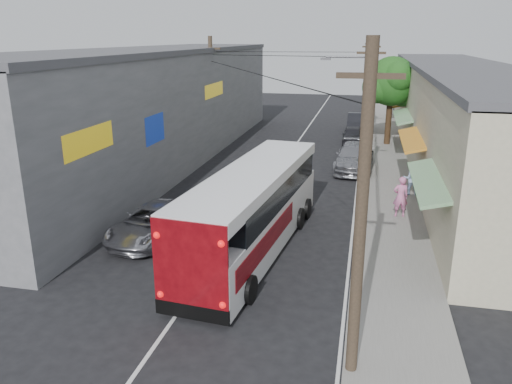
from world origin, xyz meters
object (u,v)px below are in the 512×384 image
pedestrian_far (411,178)px  jeepney (153,223)px  parked_car_far (357,123)px  parked_suv (354,157)px  coach_bus (254,209)px  pedestrian_near (401,197)px  parked_car_mid (353,135)px

pedestrian_far → jeepney: bearing=25.6°
parked_car_far → parked_suv: bearing=-89.8°
pedestrian_far → parked_car_far: bearing=-91.7°
coach_bus → pedestrian_far: (6.39, 8.34, -0.70)m
pedestrian_near → pedestrian_far: pedestrian_near is taller
jeepney → parked_suv: parked_suv is taller
coach_bus → parked_car_mid: 21.43m
jeepney → parked_car_mid: (7.31, 21.03, -0.03)m
parked_suv → pedestrian_far: (3.00, -4.85, 0.17)m
jeepney → parked_car_far: bearing=80.3°
parked_car_far → pedestrian_far: size_ratio=2.85×
coach_bus → parked_car_far: size_ratio=2.35×
jeepney → parked_car_far: size_ratio=1.02×
jeepney → coach_bus: bearing=4.2°
parked_suv → pedestrian_far: bearing=-56.1°
parked_car_far → coach_bus: bearing=-97.5°
parked_car_mid → pedestrian_far: size_ratio=2.28×
parked_suv → parked_car_far: bearing=92.9°
parked_car_far → pedestrian_far: (3.17, -17.94, 0.17)m
parked_car_mid → parked_car_far: 5.10m
parked_car_mid → parked_car_far: size_ratio=0.80×
parked_car_far → pedestrian_near: pedestrian_near is taller
coach_bus → pedestrian_near: coach_bus is taller
coach_bus → parked_car_mid: bearing=87.7°
coach_bus → parked_car_far: (3.22, 26.29, -0.87)m
pedestrian_near → jeepney: bearing=13.9°
parked_car_far → pedestrian_near: (2.49, -21.51, 0.26)m
jeepney → parked_car_far: (7.51, 26.12, 0.11)m
parked_suv → parked_car_far: parked_suv is taller
parked_car_mid → pedestrian_near: 16.64m
coach_bus → parked_suv: bearing=81.3°
jeepney → parked_car_mid: size_ratio=1.28×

